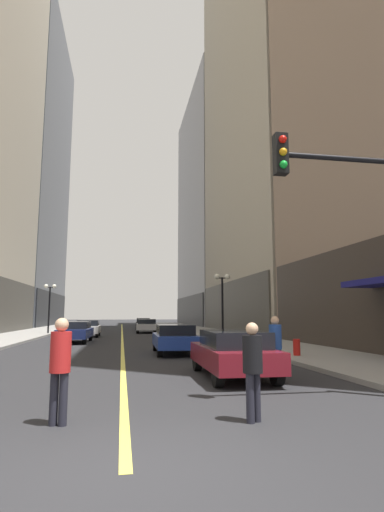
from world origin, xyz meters
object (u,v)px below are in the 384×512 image
(pedestrian_in_blue_hoodie, at_px, (275,343))
(pedestrian_in_red_jacket, at_px, (60,362))
(car_silver, at_px, (147,325))
(car_blue, at_px, (174,338))
(car_black, at_px, (143,323))
(car_maroon, at_px, (233,352))
(street_lamp_left_far, at_px, (50,297))
(street_lamp_right_mid, at_px, (222,292))
(car_white, at_px, (88,328))
(pedestrian_in_black_coat, at_px, (253,364))
(traffic_light_near_right, at_px, (376,224))
(car_navy, at_px, (76,331))
(fire_hydrant_right, at_px, (297,349))

(pedestrian_in_blue_hoodie, bearing_deg, pedestrian_in_red_jacket, -145.24)
(car_silver, bearing_deg, pedestrian_in_blue_hoodie, -86.64)
(car_blue, distance_m, car_black, 31.50)
(car_maroon, relative_size, street_lamp_left_far, 0.98)
(car_silver, xyz_separation_m, street_lamp_right_mid, (4.07, -14.27, 2.53))
(car_blue, xyz_separation_m, car_silver, (0.01, 21.45, 0.00))
(car_white, bearing_deg, car_maroon, -75.46)
(pedestrian_in_blue_hoodie, relative_size, pedestrian_in_black_coat, 1.05)
(traffic_light_near_right, relative_size, street_lamp_right_mid, 1.28)
(street_lamp_left_far, bearing_deg, street_lamp_right_mid, -42.42)
(car_maroon, relative_size, car_black, 0.93)
(car_maroon, height_order, car_white, same)
(street_lamp_right_mid, bearing_deg, pedestrian_in_black_coat, -102.53)
(car_white, xyz_separation_m, street_lamp_right_mid, (9.10, -7.80, 2.54))
(car_black, xyz_separation_m, traffic_light_near_right, (2.84, -42.46, 3.02))
(street_lamp_right_mid, bearing_deg, car_white, 139.40)
(car_white, relative_size, street_lamp_right_mid, 0.93)
(pedestrian_in_blue_hoodie, bearing_deg, street_lamp_left_far, 111.21)
(car_silver, height_order, pedestrian_in_black_coat, pedestrian_in_black_coat)
(car_blue, distance_m, street_lamp_left_far, 20.95)
(car_silver, height_order, pedestrian_in_blue_hoodie, pedestrian_in_blue_hoodie)
(car_blue, bearing_deg, car_navy, 122.13)
(car_maroon, height_order, car_navy, same)
(car_silver, height_order, car_black, same)
(car_navy, relative_size, car_white, 1.16)
(car_black, bearing_deg, car_navy, -103.29)
(traffic_light_near_right, bearing_deg, street_lamp_left_far, 111.49)
(fire_hydrant_right, bearing_deg, car_silver, 100.54)
(car_silver, bearing_deg, car_blue, -90.02)
(pedestrian_in_red_jacket, bearing_deg, fire_hydrant_right, 47.10)
(street_lamp_left_far, xyz_separation_m, street_lamp_right_mid, (12.80, -11.70, 0.00))
(car_silver, bearing_deg, street_lamp_left_far, -163.59)
(car_maroon, distance_m, car_black, 38.81)
(car_navy, xyz_separation_m, car_black, (5.46, 23.10, -0.00))
(car_black, bearing_deg, car_maroon, -89.17)
(car_maroon, relative_size, car_navy, 0.91)
(car_blue, xyz_separation_m, car_black, (0.19, 31.50, 0.00))
(car_navy, relative_size, car_black, 1.03)
(pedestrian_in_black_coat, xyz_separation_m, street_lamp_right_mid, (4.26, 19.19, 2.30))
(car_maroon, bearing_deg, car_silver, 91.48)
(car_silver, bearing_deg, car_white, -127.94)
(car_maroon, bearing_deg, traffic_light_near_right, -58.10)
(pedestrian_in_black_coat, xyz_separation_m, pedestrian_in_red_jacket, (-3.21, 0.34, 0.05))
(car_white, bearing_deg, street_lamp_left_far, 133.52)
(pedestrian_in_red_jacket, bearing_deg, car_silver, 84.12)
(car_navy, relative_size, traffic_light_near_right, 0.85)
(pedestrian_in_blue_hoodie, bearing_deg, car_navy, 113.04)
(fire_hydrant_right, bearing_deg, street_lamp_left_far, 121.20)
(car_navy, relative_size, pedestrian_in_red_jacket, 2.76)
(car_maroon, distance_m, pedestrian_in_blue_hoodie, 1.30)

